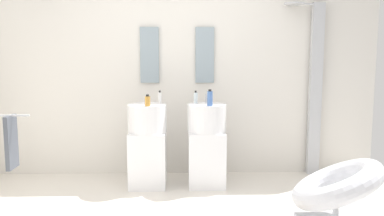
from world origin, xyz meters
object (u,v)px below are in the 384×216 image
(pedestal_sink_left, at_px, (148,144))
(lounge_chair, at_px, (337,190))
(pedestal_sink_right, at_px, (207,144))
(soap_bottle_amber, at_px, (148,101))
(soap_bottle_blue, at_px, (210,98))
(soap_bottle_white, at_px, (160,98))
(towel_rack, at_px, (8,144))
(shower_column, at_px, (314,86))
(soap_bottle_clear, at_px, (196,98))

(pedestal_sink_left, bearing_deg, lounge_chair, -35.88)
(pedestal_sink_left, bearing_deg, pedestal_sink_right, 0.00)
(soap_bottle_amber, bearing_deg, soap_bottle_blue, 0.02)
(pedestal_sink_left, xyz_separation_m, lounge_chair, (1.66, -1.20, -0.12))
(pedestal_sink_right, distance_m, soap_bottle_amber, 0.82)
(soap_bottle_white, xyz_separation_m, soap_bottle_amber, (-0.12, -0.22, -0.01))
(soap_bottle_amber, xyz_separation_m, soap_bottle_blue, (0.66, 0.00, 0.03))
(towel_rack, height_order, soap_bottle_white, soap_bottle_white)
(lounge_chair, relative_size, soap_bottle_white, 7.15)
(shower_column, bearing_deg, pedestal_sink_left, -167.87)
(soap_bottle_amber, relative_size, soap_bottle_blue, 0.70)
(soap_bottle_white, relative_size, soap_bottle_clear, 1.02)
(soap_bottle_clear, relative_size, soap_bottle_amber, 1.15)
(lounge_chair, xyz_separation_m, soap_bottle_clear, (-1.13, 1.28, 0.63))
(pedestal_sink_right, xyz_separation_m, lounge_chair, (1.01, -1.20, -0.12))
(lounge_chair, bearing_deg, pedestal_sink_right, 129.97)
(lounge_chair, height_order, soap_bottle_amber, soap_bottle_amber)
(towel_rack, relative_size, soap_bottle_white, 6.70)
(pedestal_sink_left, distance_m, soap_bottle_white, 0.53)
(shower_column, distance_m, towel_rack, 3.41)
(pedestal_sink_left, xyz_separation_m, towel_rack, (-1.23, -0.66, 0.16))
(towel_rack, bearing_deg, pedestal_sink_right, 19.35)
(towel_rack, xyz_separation_m, soap_bottle_white, (1.37, 0.74, 0.35))
(soap_bottle_clear, bearing_deg, soap_bottle_white, 179.73)
(pedestal_sink_right, bearing_deg, soap_bottle_blue, -81.27)
(pedestal_sink_left, relative_size, soap_bottle_amber, 8.34)
(lounge_chair, height_order, towel_rack, towel_rack)
(soap_bottle_blue, bearing_deg, shower_column, 23.84)
(soap_bottle_amber, bearing_deg, towel_rack, -157.65)
(towel_rack, xyz_separation_m, soap_bottle_amber, (1.25, 0.52, 0.34))
(pedestal_sink_right, bearing_deg, soap_bottle_white, 171.47)
(pedestal_sink_left, bearing_deg, soap_bottle_white, 29.50)
(soap_bottle_clear, bearing_deg, shower_column, 13.62)
(pedestal_sink_left, bearing_deg, soap_bottle_amber, -82.22)
(soap_bottle_white, bearing_deg, soap_bottle_clear, -0.27)
(shower_column, distance_m, soap_bottle_blue, 1.41)
(pedestal_sink_left, relative_size, soap_bottle_white, 7.16)
(pedestal_sink_right, height_order, soap_bottle_white, soap_bottle_white)
(shower_column, bearing_deg, soap_bottle_blue, -156.16)
(lounge_chair, xyz_separation_m, towel_rack, (-2.89, 0.54, 0.28))
(soap_bottle_amber, bearing_deg, lounge_chair, -32.73)
(shower_column, height_order, soap_bottle_white, shower_column)
(lounge_chair, distance_m, soap_bottle_clear, 1.81)
(pedestal_sink_right, distance_m, soap_bottle_clear, 0.53)
(soap_bottle_white, relative_size, soap_bottle_blue, 0.81)
(soap_bottle_amber, bearing_deg, pedestal_sink_left, 97.78)
(pedestal_sink_right, height_order, lounge_chair, pedestal_sink_right)
(shower_column, distance_m, soap_bottle_amber, 2.03)
(pedestal_sink_left, height_order, soap_bottle_blue, soap_bottle_blue)
(towel_rack, distance_m, soap_bottle_amber, 1.40)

